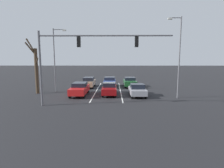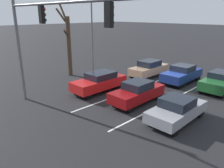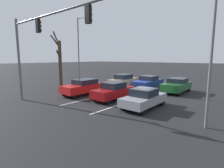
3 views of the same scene
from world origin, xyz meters
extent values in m
plane|color=black|center=(0.00, 0.00, 0.00)|extent=(240.00, 240.00, 0.00)
cube|color=silver|center=(-1.69, 1.79, 0.01)|extent=(0.12, 15.58, 0.01)
cube|color=silver|center=(1.69, 1.79, 0.01)|extent=(0.12, 15.58, 0.01)
cube|color=red|center=(3.43, 5.63, 0.70)|extent=(1.80, 4.60, 0.73)
cube|color=black|center=(3.43, 5.44, 1.31)|extent=(1.58, 2.21, 0.49)
cube|color=red|center=(2.80, 3.37, 0.88)|extent=(0.24, 0.06, 0.12)
cube|color=red|center=(4.06, 3.37, 0.88)|extent=(0.24, 0.06, 0.12)
cylinder|color=black|center=(2.66, 7.35, 0.33)|extent=(0.22, 0.66, 0.66)
cylinder|color=black|center=(4.20, 7.35, 0.33)|extent=(0.22, 0.66, 0.66)
cylinder|color=black|center=(2.66, 3.91, 0.33)|extent=(0.22, 0.66, 0.66)
cylinder|color=black|center=(4.20, 3.91, 0.33)|extent=(0.22, 0.66, 0.66)
cube|color=gray|center=(-3.59, 5.90, 0.62)|extent=(1.80, 4.11, 0.61)
cube|color=black|center=(-3.59, 5.94, 1.19)|extent=(1.58, 1.69, 0.54)
cube|color=red|center=(-4.22, 3.89, 0.77)|extent=(0.24, 0.06, 0.12)
cube|color=red|center=(-2.96, 3.89, 0.77)|extent=(0.24, 0.06, 0.12)
cylinder|color=black|center=(-4.36, 7.39, 0.32)|extent=(0.22, 0.63, 0.63)
cylinder|color=black|center=(-2.82, 7.39, 0.32)|extent=(0.22, 0.63, 0.63)
cylinder|color=black|center=(-4.36, 4.42, 0.32)|extent=(0.22, 0.63, 0.63)
cylinder|color=black|center=(-2.82, 4.42, 0.32)|extent=(0.22, 0.63, 0.63)
cube|color=maroon|center=(-0.21, 5.32, 0.67)|extent=(1.71, 4.30, 0.72)
cube|color=black|center=(-0.21, 5.30, 1.29)|extent=(1.50, 1.83, 0.53)
cube|color=red|center=(-0.81, 3.21, 0.85)|extent=(0.24, 0.06, 0.12)
cube|color=red|center=(0.38, 3.21, 0.85)|extent=(0.24, 0.06, 0.12)
cylinder|color=black|center=(-0.94, 6.91, 0.31)|extent=(0.22, 0.62, 0.62)
cylinder|color=black|center=(0.51, 6.91, 0.31)|extent=(0.22, 0.62, 0.62)
cylinder|color=black|center=(-0.94, 3.73, 0.31)|extent=(0.22, 0.62, 0.62)
cylinder|color=black|center=(0.51, 3.73, 0.31)|extent=(0.22, 0.62, 0.62)
cube|color=navy|center=(-0.08, -1.23, 0.73)|extent=(1.87, 4.47, 0.73)
cube|color=black|center=(-0.08, -1.35, 1.35)|extent=(1.65, 1.82, 0.51)
cube|color=red|center=(-0.74, -3.42, 0.91)|extent=(0.24, 0.06, 0.12)
cube|color=red|center=(0.57, -3.42, 0.91)|extent=(0.24, 0.06, 0.12)
cylinder|color=black|center=(-0.89, 0.40, 0.36)|extent=(0.22, 0.72, 0.72)
cylinder|color=black|center=(0.72, 0.40, 0.36)|extent=(0.22, 0.72, 0.72)
cylinder|color=black|center=(-0.89, -2.85, 0.36)|extent=(0.22, 0.72, 0.72)
cylinder|color=black|center=(0.72, -2.85, 0.36)|extent=(0.22, 0.72, 0.72)
cube|color=tan|center=(3.25, -0.87, 0.68)|extent=(1.76, 4.51, 0.72)
cube|color=black|center=(3.25, -0.89, 1.32)|extent=(1.55, 2.05, 0.56)
cube|color=red|center=(2.63, -3.09, 0.86)|extent=(0.24, 0.06, 0.12)
cube|color=red|center=(3.86, -3.09, 0.86)|extent=(0.24, 0.06, 0.12)
cylinder|color=black|center=(2.50, 0.81, 0.32)|extent=(0.22, 0.64, 0.64)
cylinder|color=black|center=(4.00, 0.81, 0.32)|extent=(0.22, 0.64, 0.64)
cylinder|color=black|center=(2.50, -2.56, 0.32)|extent=(0.22, 0.64, 0.64)
cylinder|color=black|center=(4.00, -2.56, 0.32)|extent=(0.22, 0.64, 0.64)
cube|color=#1E5928|center=(-3.37, -1.38, 0.69)|extent=(1.89, 4.30, 0.75)
cube|color=black|center=(-3.37, -1.65, 1.29)|extent=(1.66, 1.96, 0.47)
cube|color=red|center=(-4.03, -3.49, 0.87)|extent=(0.24, 0.06, 0.12)
cube|color=red|center=(-2.71, -3.49, 0.87)|extent=(0.24, 0.06, 0.12)
cylinder|color=black|center=(-4.18, 0.20, 0.31)|extent=(0.22, 0.63, 0.63)
cylinder|color=black|center=(-2.55, 0.20, 0.31)|extent=(0.22, 0.63, 0.63)
cylinder|color=black|center=(-4.18, -2.97, 0.31)|extent=(0.22, 0.63, 0.63)
cylinder|color=black|center=(-2.55, -2.97, 0.31)|extent=(0.22, 0.63, 0.63)
cylinder|color=slate|center=(6.03, 10.58, 3.45)|extent=(0.20, 0.20, 6.90)
cylinder|color=slate|center=(0.00, 10.58, 6.46)|extent=(12.06, 0.14, 0.14)
cube|color=black|center=(-2.82, 10.58, 5.92)|extent=(0.32, 0.22, 0.95)
sphere|color=red|center=(-2.82, 10.42, 6.20)|extent=(0.20, 0.20, 0.20)
sphere|color=#4C420C|center=(-2.82, 10.42, 5.92)|extent=(0.20, 0.20, 0.20)
sphere|color=#0A3814|center=(-2.82, 10.42, 5.63)|extent=(0.20, 0.20, 0.20)
cube|color=black|center=(2.41, 10.58, 5.92)|extent=(0.32, 0.22, 0.95)
sphere|color=red|center=(2.41, 10.42, 6.20)|extent=(0.20, 0.20, 0.20)
sphere|color=#4C420C|center=(2.41, 10.42, 5.92)|extent=(0.20, 0.20, 0.20)
sphere|color=#0A3814|center=(2.41, 10.42, 5.63)|extent=(0.20, 0.20, 0.20)
cylinder|color=slate|center=(7.27, 3.00, 4.22)|extent=(0.14, 0.14, 8.45)
cylinder|color=slate|center=(6.53, 3.00, 8.30)|extent=(1.49, 0.09, 0.09)
cube|color=beige|center=(5.78, 3.00, 8.20)|extent=(0.44, 0.24, 0.16)
cylinder|color=slate|center=(-8.00, 7.12, 4.47)|extent=(0.14, 0.14, 8.94)
cylinder|color=#423323|center=(9.15, 4.43, 2.88)|extent=(0.41, 0.41, 5.76)
cylinder|color=#423323|center=(8.87, 4.82, 4.14)|extent=(0.78, 0.98, 0.93)
cylinder|color=#423323|center=(9.65, 4.49, 6.02)|extent=(1.18, 0.34, 1.92)
cylinder|color=#423323|center=(9.64, 4.68, 5.71)|extent=(1.19, 0.75, 1.59)
camera|label=1|loc=(-0.79, 26.68, 4.25)|focal=28.00mm
camera|label=2|loc=(-9.06, 16.66, 5.95)|focal=35.00mm
camera|label=3|loc=(-9.85, 17.07, 3.67)|focal=28.00mm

